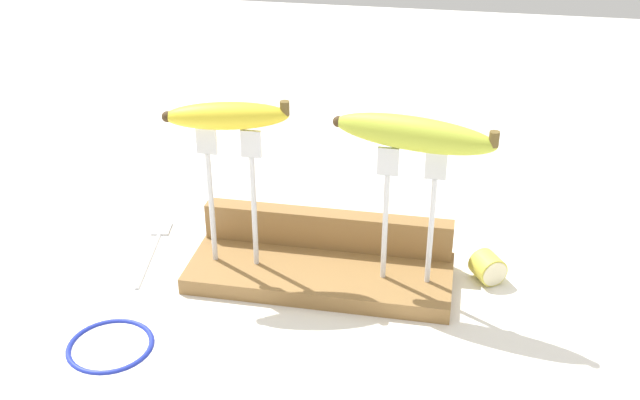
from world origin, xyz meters
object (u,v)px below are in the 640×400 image
Objects in this scene: banana_raised_right at (414,134)px; banana_chunk_near at (488,268)px; fork_stand_right at (409,204)px; banana_raised_left at (227,116)px; fork_stand_left at (231,185)px; wire_coil at (110,344)px; fork_fallen_far at (155,243)px.

banana_raised_right is 0.24m from banana_chunk_near.
fork_stand_right is 0.91× the size of banana_raised_right.
banana_raised_left is (-0.23, -0.00, 0.10)m from fork_stand_right.
banana_chunk_near is (0.11, 0.05, -0.21)m from banana_raised_right.
fork_stand_left is at bearing 12.94° from banana_raised_left.
banana_chunk_near is 0.50m from wire_coil.
wire_coil is at bearing -152.18° from fork_stand_right.
fork_fallen_far and wire_coil have the same top height.
banana_chunk_near is at bearing -0.17° from fork_fallen_far.
fork_stand_left is at bearing 180.00° from fork_stand_right.
banana_raised_left is at bearing -167.06° from fork_stand_left.
fork_stand_left reaches higher than fork_fallen_far.
banana_raised_right reaches higher than banana_chunk_near.
fork_fallen_far is at bearing 159.16° from fork_stand_left.
banana_raised_right is at bearing -154.45° from banana_chunk_near.
fork_fallen_far is 0.47m from banana_chunk_near.
banana_chunk_near is (0.11, 0.05, -0.11)m from fork_stand_right.
fork_stand_right is at bearing 0.00° from banana_raised_left.
banana_chunk_near is at bearing 25.57° from fork_stand_right.
banana_raised_right is (0.23, 0.00, 0.09)m from fork_stand_left.
fork_stand_right is 0.09m from banana_raised_right.
fork_stand_right is 0.25m from banana_raised_left.
banana_raised_left is (-0.00, -0.00, 0.10)m from fork_stand_left.
fork_fallen_far is at bearing 171.82° from fork_stand_right.
fork_fallen_far is (-0.14, 0.05, -0.23)m from banana_raised_left.
banana_chunk_near is 0.51× the size of wire_coil.
fork_stand_left is 0.36m from banana_chunk_near.
fork_stand_right is 0.39m from fork_fallen_far.
wire_coil is at bearing -120.75° from banana_raised_left.
fork_fallen_far is (-0.37, 0.05, -0.13)m from fork_stand_right.
banana_raised_left is 1.52× the size of wire_coil.
fork_stand_left is 0.24m from wire_coil.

